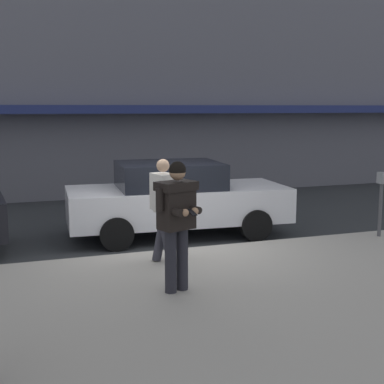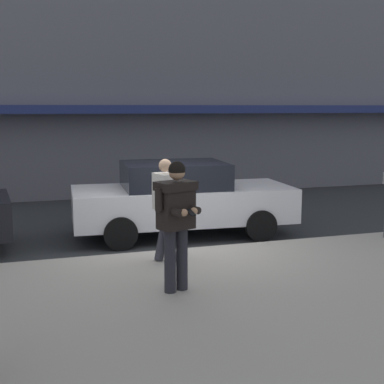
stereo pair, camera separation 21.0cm
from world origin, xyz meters
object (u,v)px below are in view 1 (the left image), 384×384
Objects in this scene: man_texting_on_phone at (177,212)px; pedestrian_in_light_coat at (163,204)px; parked_sedan_mid at (176,198)px; parking_meter at (381,195)px.

pedestrian_in_light_coat is at bearing 81.16° from man_texting_on_phone.
parking_meter is at bearing -28.08° from parked_sedan_mid.
pedestrian_in_light_coat is (-0.91, -2.21, 0.32)m from parked_sedan_mid.
parked_sedan_mid is 4.08m from parking_meter.
man_texting_on_phone is at bearing -98.84° from pedestrian_in_light_coat.
man_texting_on_phone reaches higher than parked_sedan_mid.
man_texting_on_phone is 1.47m from pedestrian_in_light_coat.
pedestrian_in_light_coat is (0.23, 1.45, -0.14)m from man_texting_on_phone.
pedestrian_in_light_coat reaches higher than parking_meter.
parked_sedan_mid is 2.41m from pedestrian_in_light_coat.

